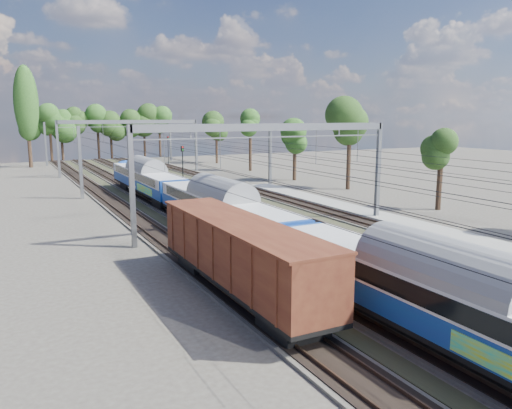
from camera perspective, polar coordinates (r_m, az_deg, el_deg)
name	(u,v)px	position (r m, az deg, el deg)	size (l,w,h in m)	color
track_bed	(205,203)	(55.56, -5.88, 0.17)	(21.00, 130.00, 0.34)	#47423A
platform	(467,239)	(42.25, 22.97, -3.65)	(3.00, 70.00, 0.30)	gray
catenary	(183,143)	(62.16, -8.32, 7.01)	(25.65, 130.00, 9.00)	slate
tree_belt	(148,125)	(102.82, -12.26, 8.85)	(38.88, 101.23, 11.92)	black
poplar	(26,104)	(104.15, -24.78, 10.40)	(4.40, 4.40, 19.04)	black
emu_train	(224,204)	(39.22, -3.69, 0.01)	(3.19, 67.50, 4.67)	black
freight_boxcar	(239,253)	(26.57, -1.93, -5.51)	(3.22, 15.53, 4.00)	black
worker	(129,168)	(88.81, -14.36, 4.06)	(0.60, 0.39, 1.64)	black
signal_near	(183,163)	(65.08, -8.38, 4.75)	(0.41, 0.38, 5.84)	black
signal_far	(168,146)	(103.67, -10.01, 6.55)	(0.38, 0.35, 5.62)	black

